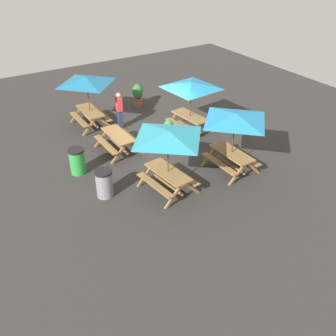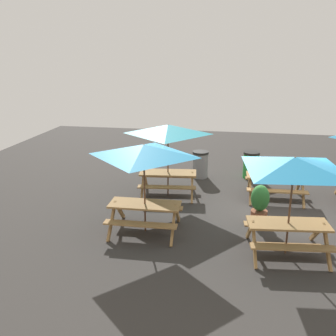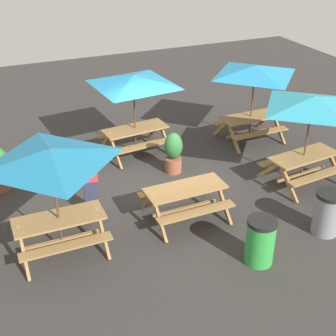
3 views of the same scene
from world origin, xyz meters
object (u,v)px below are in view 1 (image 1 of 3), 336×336
picnic_table_3 (118,139)px  picnic_table_1 (87,84)px  trash_bin_gray (104,183)px  potted_plant_1 (138,94)px  potted_plant_0 (169,132)px  person_standing (119,110)px  picnic_table_4 (191,89)px  picnic_table_0 (168,139)px  picnic_table_2 (235,121)px  trash_bin_green (77,161)px

picnic_table_3 → picnic_table_1: bearing=0.4°
trash_bin_gray → potted_plant_1: bearing=-36.3°
potted_plant_0 → person_standing: size_ratio=0.67×
picnic_table_1 → person_standing: size_ratio=1.40×
picnic_table_4 → trash_bin_gray: size_ratio=2.87×
potted_plant_1 → picnic_table_3: bearing=142.4°
picnic_table_0 → person_standing: (5.27, -0.73, -1.10)m
trash_bin_gray → person_standing: (4.41, -2.69, 0.39)m
picnic_table_2 → person_standing: (5.39, 1.94, -1.10)m
picnic_table_0 → potted_plant_1: (7.07, -2.60, -1.36)m
picnic_table_4 → person_standing: picnic_table_4 is taller
potted_plant_0 → person_standing: (2.49, 1.03, 0.31)m
person_standing → picnic_table_2: bearing=28.0°
picnic_table_3 → picnic_table_2: bearing=-141.1°
picnic_table_1 → trash_bin_gray: (-5.31, 1.65, -1.49)m
picnic_table_2 → picnic_table_4: bearing=-9.9°
picnic_table_0 → picnic_table_1: (6.17, 0.31, 0.00)m
picnic_table_0 → trash_bin_green: picnic_table_0 is taller
person_standing → potted_plant_0: bearing=30.7°
picnic_table_3 → person_standing: bearing=-28.2°
picnic_table_1 → trash_bin_green: (-3.48, 1.91, -1.49)m
picnic_table_0 → trash_bin_gray: picnic_table_0 is taller
picnic_table_4 → trash_bin_green: (-0.63, 5.42, -1.49)m
picnic_table_1 → potted_plant_1: size_ratio=2.00×
trash_bin_gray → potted_plant_1: size_ratio=0.84×
picnic_table_0 → picnic_table_2: (-0.12, -2.67, 0.00)m
picnic_table_1 → trash_bin_green: 4.24m
picnic_table_3 → potted_plant_1: bearing=-38.5°
picnic_table_3 → trash_bin_gray: 3.05m
picnic_table_4 → trash_bin_gray: bearing=109.4°
picnic_table_4 → person_standing: (1.95, 2.47, -1.10)m
picnic_table_2 → picnic_table_3: 4.77m
picnic_table_3 → potted_plant_0: potted_plant_0 is taller
picnic_table_3 → trash_bin_gray: bearing=144.7°
picnic_table_4 → picnic_table_0: bearing=130.0°
trash_bin_green → potted_plant_0: 3.99m
picnic_table_2 → picnic_table_3: picnic_table_2 is taller
picnic_table_3 → picnic_table_0: bearing=-176.8°
picnic_table_0 → picnic_table_2: same height
potted_plant_0 → person_standing: bearing=22.5°
picnic_table_1 → picnic_table_2: (-6.29, -2.98, 0.00)m
trash_bin_gray → picnic_table_2: bearing=-101.9°
trash_bin_gray → picnic_table_0: bearing=-113.6°
picnic_table_3 → picnic_table_4: 3.73m
potted_plant_1 → picnic_table_4: bearing=-170.8°
picnic_table_3 → person_standing: person_standing is taller
picnic_table_3 → picnic_table_4: (-0.06, -3.45, 1.43)m
picnic_table_2 → potted_plant_0: size_ratio=2.10×
picnic_table_1 → trash_bin_gray: picnic_table_1 is taller
picnic_table_0 → potted_plant_0: picnic_table_0 is taller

